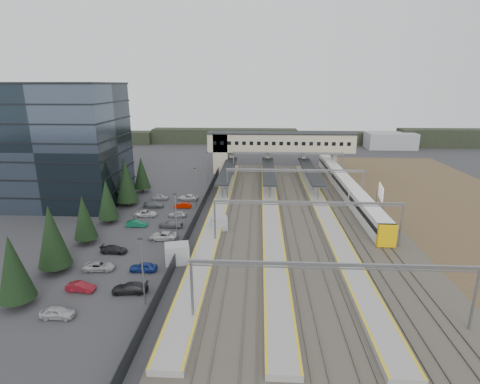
# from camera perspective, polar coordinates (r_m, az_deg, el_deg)

# --- Properties ---
(ground) EXTENTS (220.00, 220.00, 0.00)m
(ground) POSITION_cam_1_polar(r_m,az_deg,el_deg) (66.17, -1.26, -5.10)
(ground) COLOR #2B2B2D
(ground) RESTS_ON ground
(office_building) EXTENTS (24.30, 18.30, 24.30)m
(office_building) POSITION_cam_1_polar(r_m,az_deg,el_deg) (84.82, -25.87, 6.55)
(office_building) COLOR #343F4E
(office_building) RESTS_ON ground
(conifer_row) EXTENTS (4.42, 49.82, 9.50)m
(conifer_row) POSITION_cam_1_polar(r_m,az_deg,el_deg) (66.32, -20.87, -1.72)
(conifer_row) COLOR black
(conifer_row) RESTS_ON ground
(car_park) EXTENTS (10.45, 44.27, 1.28)m
(car_park) POSITION_cam_1_polar(r_m,az_deg,el_deg) (64.10, -13.75, -5.73)
(car_park) COLOR #A9AAAE
(car_park) RESTS_ON ground
(lampposts) EXTENTS (0.50, 53.25, 8.07)m
(lampposts) POSITION_cam_1_polar(r_m,az_deg,el_deg) (66.96, -8.05, -1.07)
(lampposts) COLOR slate
(lampposts) RESTS_ON ground
(fence) EXTENTS (0.08, 90.00, 2.00)m
(fence) POSITION_cam_1_polar(r_m,az_deg,el_deg) (71.23, -6.19, -2.77)
(fence) COLOR #26282B
(fence) RESTS_ON ground
(relay_cabin_near) EXTENTS (3.78, 3.15, 2.74)m
(relay_cabin_near) POSITION_cam_1_polar(r_m,az_deg,el_deg) (53.21, -9.56, -9.23)
(relay_cabin_near) COLOR gray
(relay_cabin_near) RESTS_ON ground
(relay_cabin_far) EXTENTS (2.98, 2.63, 2.39)m
(relay_cabin_far) POSITION_cam_1_polar(r_m,az_deg,el_deg) (63.68, -3.14, -4.84)
(relay_cabin_far) COLOR gray
(relay_cabin_far) RESTS_ON ground
(rail_corridor) EXTENTS (34.00, 90.00, 0.92)m
(rail_corridor) POSITION_cam_1_polar(r_m,az_deg,el_deg) (70.74, 6.62, -3.53)
(rail_corridor) COLOR #3D3930
(rail_corridor) RESTS_ON ground
(canopies) EXTENTS (23.10, 30.00, 3.28)m
(canopies) POSITION_cam_1_polar(r_m,az_deg,el_deg) (90.77, 4.40, 3.33)
(canopies) COLOR black
(canopies) RESTS_ON ground
(footbridge) EXTENTS (40.40, 6.40, 11.20)m
(footbridge) POSITION_cam_1_polar(r_m,az_deg,el_deg) (104.78, 4.66, 7.28)
(footbridge) COLOR #C0B193
(footbridge) RESTS_ON ground
(gantries) EXTENTS (28.40, 62.28, 7.17)m
(gantries) POSITION_cam_1_polar(r_m,az_deg,el_deg) (67.36, 9.14, 0.46)
(gantries) COLOR slate
(gantries) RESTS_ON ground
(train) EXTENTS (2.80, 58.56, 3.53)m
(train) POSITION_cam_1_polar(r_m,az_deg,el_deg) (86.99, 15.73, 0.89)
(train) COLOR silver
(train) RESTS_ON ground
(billboard) EXTENTS (1.05, 5.44, 4.58)m
(billboard) POSITION_cam_1_polar(r_m,az_deg,el_deg) (79.81, 20.66, -0.13)
(billboard) COLOR slate
(billboard) RESTS_ON ground
(scrub_east) EXTENTS (34.00, 120.00, 0.06)m
(scrub_east) POSITION_cam_1_polar(r_m,az_deg,el_deg) (81.38, 32.60, -3.61)
(scrub_east) COLOR #493C28
(scrub_east) RESTS_ON ground
(treeline_far) EXTENTS (170.00, 19.00, 7.00)m
(treeline_far) POSITION_cam_1_polar(r_m,az_deg,el_deg) (156.39, 10.10, 8.16)
(treeline_far) COLOR black
(treeline_far) RESTS_ON ground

